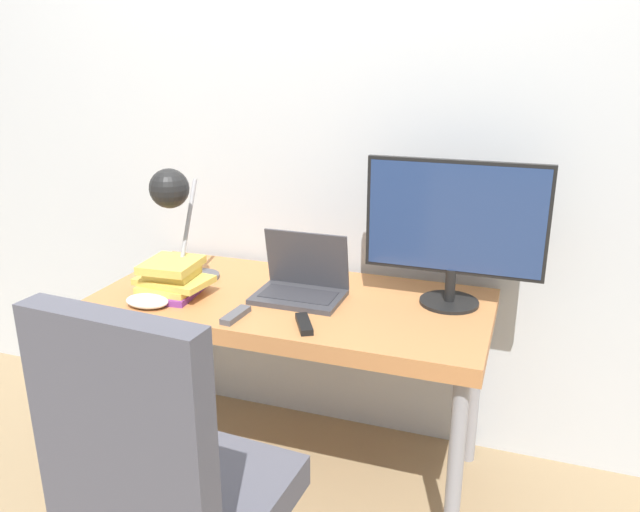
# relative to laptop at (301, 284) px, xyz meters

# --- Properties ---
(wall_back) EXTENTS (8.00, 0.05, 2.60)m
(wall_back) POSITION_rel_laptop_xyz_m (-0.03, 0.38, 0.53)
(wall_back) COLOR silver
(wall_back) RESTS_ON ground_plane
(desk) EXTENTS (1.41, 0.66, 0.72)m
(desk) POSITION_rel_laptop_xyz_m (-0.03, -0.02, -0.12)
(desk) COLOR #B77542
(desk) RESTS_ON ground_plane
(laptop) EXTENTS (0.31, 0.22, 0.23)m
(laptop) POSITION_rel_laptop_xyz_m (0.00, 0.00, 0.00)
(laptop) COLOR #38383D
(laptop) RESTS_ON desk
(monitor) EXTENTS (0.61, 0.21, 0.51)m
(monitor) POSITION_rel_laptop_xyz_m (0.52, 0.11, 0.24)
(monitor) COLOR black
(monitor) RESTS_ON desk
(desk_lamp) EXTENTS (0.14, 0.32, 0.46)m
(desk_lamp) POSITION_rel_laptop_xyz_m (-0.44, -0.11, 0.30)
(desk_lamp) COLOR #4C4C51
(desk_lamp) RESTS_ON desk
(office_chair) EXTENTS (0.63, 0.65, 1.09)m
(office_chair) POSITION_rel_laptop_xyz_m (0.02, -0.95, -0.17)
(office_chair) COLOR black
(office_chair) RESTS_ON ground_plane
(book_stack) EXTENTS (0.27, 0.23, 0.13)m
(book_stack) POSITION_rel_laptop_xyz_m (-0.45, -0.14, 0.01)
(book_stack) COLOR #753384
(book_stack) RESTS_ON desk
(tv_remote) EXTENTS (0.10, 0.14, 0.02)m
(tv_remote) POSITION_rel_laptop_xyz_m (0.10, -0.24, -0.04)
(tv_remote) COLOR black
(tv_remote) RESTS_ON desk
(media_remote) EXTENTS (0.05, 0.14, 0.02)m
(media_remote) POSITION_rel_laptop_xyz_m (-0.14, -0.25, -0.04)
(media_remote) COLOR #4C4C51
(media_remote) RESTS_ON desk
(game_controller) EXTENTS (0.16, 0.11, 0.04)m
(game_controller) POSITION_rel_laptop_xyz_m (-0.47, -0.26, -0.03)
(game_controller) COLOR white
(game_controller) RESTS_ON desk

